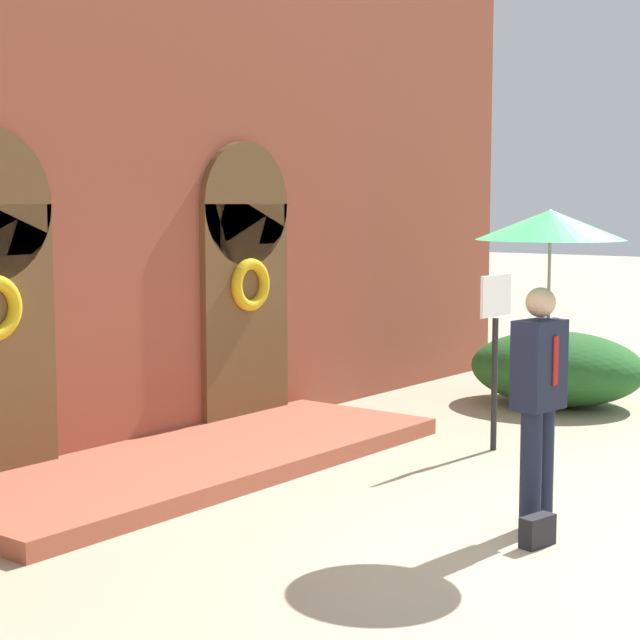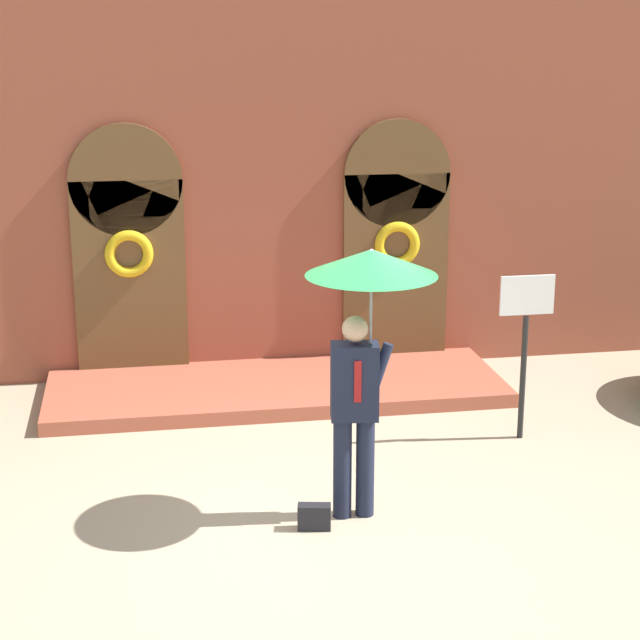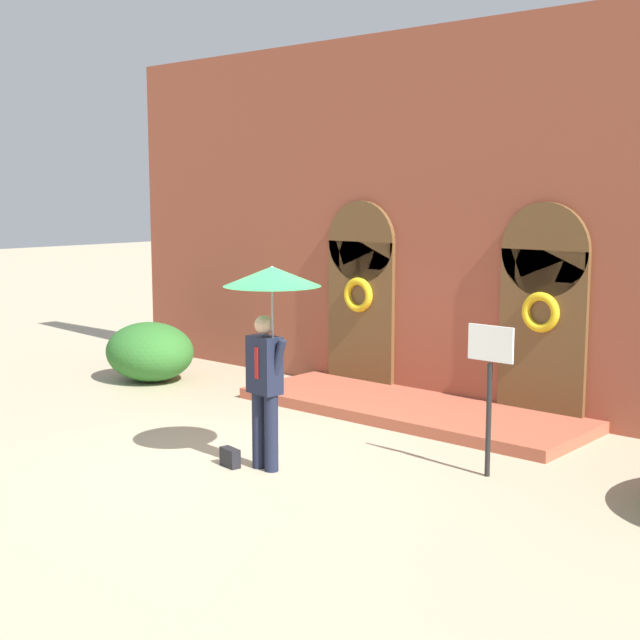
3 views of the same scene
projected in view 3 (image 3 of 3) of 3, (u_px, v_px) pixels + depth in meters
name	position (u px, v px, depth m)	size (l,w,h in m)	color
ground_plane	(260.00, 462.00, 10.58)	(80.00, 80.00, 0.00)	tan
building_facade	(455.00, 226.00, 13.29)	(14.00, 2.30, 5.60)	brown
person_with_umbrella	(270.00, 306.00, 9.97)	(1.10, 1.10, 2.36)	#191E33
handbag	(230.00, 457.00, 10.38)	(0.28, 0.12, 0.22)	black
sign_post	(490.00, 375.00, 9.89)	(0.56, 0.06, 1.72)	black
shrub_left	(150.00, 352.00, 15.10)	(1.61, 1.38, 1.00)	#2D6B28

